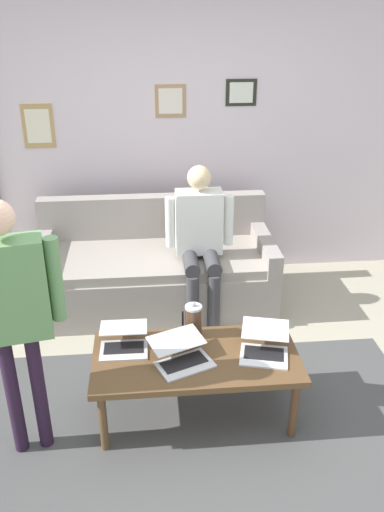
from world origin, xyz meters
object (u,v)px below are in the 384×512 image
(couch, at_px, (155,271))
(laptop_center, at_px, (264,346))
(laptop_left, at_px, (182,356))
(person_seated, at_px, (200,235))
(laptop_right, at_px, (124,342))
(coffee_table, at_px, (196,362))
(french_press, at_px, (193,320))
(person_standing, at_px, (10,302))

(couch, distance_m, laptop_center, 1.61)
(couch, height_order, laptop_left, couch)
(laptop_left, bearing_deg, laptop_center, -175.13)
(laptop_left, distance_m, person_seated, 1.33)
(laptop_center, relative_size, person_seated, 0.32)
(laptop_left, height_order, laptop_right, laptop_left)
(coffee_table, relative_size, laptop_left, 3.01)
(french_press, xyz_separation_m, person_standing, (1.00, 0.42, 0.44))
(coffee_table, bearing_deg, laptop_left, 29.59)
(couch, xyz_separation_m, french_press, (-0.22, 1.24, 0.27))
(coffee_table, bearing_deg, couch, -81.75)
(couch, distance_m, person_standing, 1.96)
(laptop_right, relative_size, french_press, 1.24)
(french_press, relative_size, person_seated, 0.19)
(coffee_table, xyz_separation_m, laptop_center, (-0.42, 0.01, 0.09))
(couch, distance_m, person_seated, 0.60)
(laptop_right, bearing_deg, person_standing, 29.44)
(laptop_left, xyz_separation_m, laptop_center, (-0.51, -0.04, 0.00))
(couch, xyz_separation_m, person_seated, (-0.37, 0.23, 0.42))
(laptop_right, xyz_separation_m, person_seated, (-0.60, -1.11, 0.23))
(laptop_center, height_order, person_seated, person_seated)
(french_press, height_order, person_standing, person_standing)
(couch, distance_m, laptop_left, 1.53)
(laptop_left, distance_m, laptop_right, 0.39)
(laptop_right, distance_m, person_standing, 0.81)
(couch, xyz_separation_m, laptop_right, (0.23, 1.34, 0.20))
(person_seated, bearing_deg, laptop_left, 79.25)
(laptop_left, relative_size, laptop_center, 1.03)
(couch, height_order, coffee_table, couch)
(coffee_table, distance_m, laptop_left, 0.14)
(coffee_table, height_order, french_press, french_press)
(laptop_left, xyz_separation_m, laptop_right, (0.35, -0.18, 0.00))
(laptop_center, bearing_deg, french_press, -29.24)
(french_press, bearing_deg, couch, -80.02)
(person_standing, bearing_deg, person_seated, -128.99)
(couch, relative_size, person_standing, 1.27)
(laptop_left, bearing_deg, coffee_table, -150.41)
(coffee_table, xyz_separation_m, person_seated, (-0.15, -1.24, 0.32))
(laptop_right, height_order, person_standing, person_standing)
(couch, distance_m, coffee_table, 1.48)
(laptop_left, relative_size, french_press, 1.71)
(couch, bearing_deg, french_press, 99.98)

